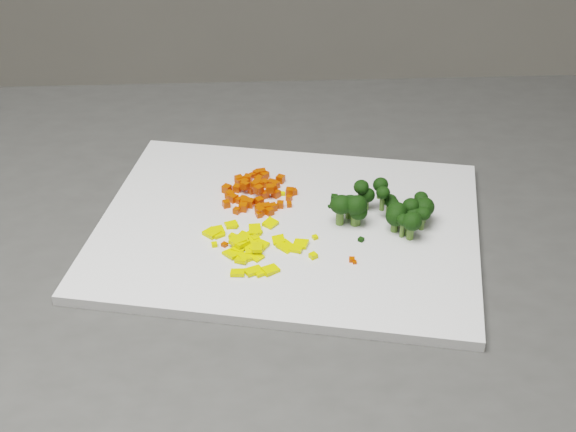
{
  "coord_description": "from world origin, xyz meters",
  "views": [
    {
      "loc": [
        -0.19,
        -0.6,
        1.41
      ],
      "look_at": [
        -0.22,
        0.13,
        0.92
      ],
      "focal_mm": 50.0,
      "sensor_mm": 36.0,
      "label": 1
    }
  ],
  "objects_px": {
    "pepper_pile": "(251,239)",
    "carrot_pile": "(256,186)",
    "broccoli_pile": "(379,196)",
    "cutting_board": "(288,228)"
  },
  "relations": [
    {
      "from": "carrot_pile",
      "to": "broccoli_pile",
      "type": "relative_size",
      "value": 0.83
    },
    {
      "from": "pepper_pile",
      "to": "broccoli_pile",
      "type": "relative_size",
      "value": 0.97
    },
    {
      "from": "cutting_board",
      "to": "broccoli_pile",
      "type": "distance_m",
      "value": 0.11
    },
    {
      "from": "cutting_board",
      "to": "carrot_pile",
      "type": "bearing_deg",
      "value": 125.77
    },
    {
      "from": "pepper_pile",
      "to": "carrot_pile",
      "type": "bearing_deg",
      "value": 91.63
    },
    {
      "from": "cutting_board",
      "to": "broccoli_pile",
      "type": "bearing_deg",
      "value": 11.93
    },
    {
      "from": "carrot_pile",
      "to": "broccoli_pile",
      "type": "bearing_deg",
      "value": -13.85
    },
    {
      "from": "carrot_pile",
      "to": "broccoli_pile",
      "type": "distance_m",
      "value": 0.15
    },
    {
      "from": "cutting_board",
      "to": "broccoli_pile",
      "type": "xyz_separation_m",
      "value": [
        0.1,
        0.02,
        0.03
      ]
    },
    {
      "from": "cutting_board",
      "to": "pepper_pile",
      "type": "xyz_separation_m",
      "value": [
        -0.04,
        -0.04,
        0.01
      ]
    }
  ]
}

